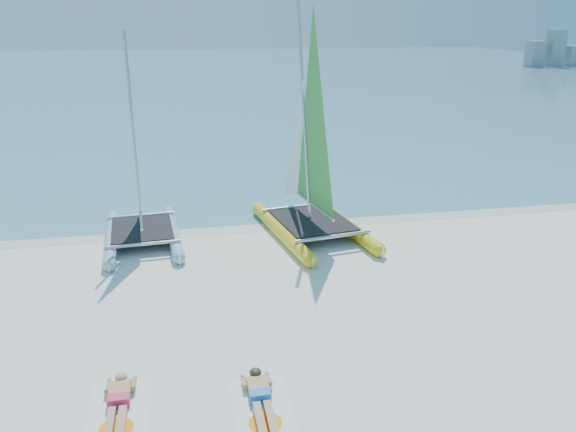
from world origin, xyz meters
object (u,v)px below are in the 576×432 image
Objects in this scene: towel_b at (262,410)px; sunbather_b at (260,397)px; sunbather_a at (118,402)px; towel_a at (118,415)px; catamaran_yellow at (307,160)px; catamaran_blue at (138,180)px.

sunbather_b is at bearing 90.00° from towel_b.
towel_a is at bearing -90.00° from sunbather_a.
sunbather_a is at bearing -131.81° from catamaran_yellow.
towel_a is at bearing -94.46° from catamaran_blue.
sunbather_a is (-5.09, -7.96, -2.11)m from catamaran_yellow.
catamaran_yellow is 4.10× the size of sunbather_b.
sunbather_a is at bearing 167.64° from towel_b.
catamaran_blue is 8.35m from towel_a.
sunbather_b is (0.00, 0.19, 0.11)m from towel_b.
catamaran_blue is 8.79m from sunbather_b.
catamaran_blue is at bearing 106.02° from sunbather_b.
towel_a is 1.07× the size of sunbather_b.
towel_a is 0.22m from sunbather_a.
towel_b is at bearing -90.00° from sunbather_b.
catamaran_yellow is 9.69m from sunbather_a.
catamaran_blue is 0.88× the size of catamaran_yellow.
catamaran_blue reaches higher than towel_b.
sunbather_b is at bearing -3.37° from towel_a.
catamaran_blue is at bearing 105.68° from towel_b.
catamaran_yellow is 8.98m from sunbather_b.
sunbather_b is (2.40, -0.33, 0.00)m from sunbather_a.
sunbather_b is (2.38, -8.29, -1.73)m from catamaran_blue.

